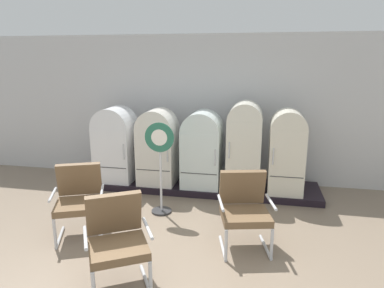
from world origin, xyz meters
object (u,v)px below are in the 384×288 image
at_px(refrigerator_0, 115,142).
at_px(armchair_left, 79,197).
at_px(sign_stand, 160,170).
at_px(armchair_center, 117,237).
at_px(refrigerator_2, 202,147).
at_px(refrigerator_3, 244,143).
at_px(refrigerator_4, 287,149).
at_px(armchair_right, 244,206).
at_px(refrigerator_1, 157,145).

bearing_deg(refrigerator_0, armchair_left, -81.75).
xyz_separation_m(refrigerator_0, sign_stand, (1.18, -1.02, -0.14)).
xyz_separation_m(armchair_left, armchair_center, (0.95, -0.92, 0.00)).
relative_size(refrigerator_0, armchair_left, 1.42).
bearing_deg(armchair_center, refrigerator_2, 81.37).
height_order(refrigerator_3, armchair_center, refrigerator_3).
height_order(refrigerator_4, armchair_right, refrigerator_4).
height_order(armchair_left, armchair_right, same).
bearing_deg(refrigerator_4, refrigerator_1, -179.82).
relative_size(refrigerator_2, armchair_right, 1.39).
bearing_deg(armchair_center, refrigerator_0, 113.44).
xyz_separation_m(refrigerator_3, armchair_left, (-2.13, -1.93, -0.39)).
bearing_deg(armchair_right, refrigerator_3, 93.27).
height_order(refrigerator_2, armchair_center, refrigerator_2).
distance_m(refrigerator_2, refrigerator_3, 0.76).
bearing_deg(armchair_right, refrigerator_1, 133.78).
relative_size(refrigerator_1, refrigerator_4, 0.96).
bearing_deg(refrigerator_2, sign_stand, -114.54).
bearing_deg(armchair_right, armchair_left, -176.66).
height_order(refrigerator_4, armchair_center, refrigerator_4).
relative_size(armchair_left, sign_stand, 0.68).
relative_size(refrigerator_3, refrigerator_4, 1.08).
bearing_deg(refrigerator_1, armchair_right, -46.22).
distance_m(refrigerator_0, refrigerator_4, 3.12).
bearing_deg(refrigerator_1, refrigerator_0, 178.79).
height_order(refrigerator_4, sign_stand, refrigerator_4).
distance_m(armchair_right, sign_stand, 1.53).
relative_size(refrigerator_0, refrigerator_4, 0.97).
bearing_deg(armchair_left, sign_stand, 44.20).
bearing_deg(refrigerator_3, refrigerator_2, -179.27).
height_order(refrigerator_1, armchair_right, refrigerator_1).
distance_m(refrigerator_0, refrigerator_1, 0.83).
bearing_deg(sign_stand, refrigerator_2, 65.46).
bearing_deg(armchair_right, refrigerator_2, 115.52).
distance_m(refrigerator_2, sign_stand, 1.15).
bearing_deg(refrigerator_4, refrigerator_0, 179.81).
relative_size(refrigerator_0, sign_stand, 0.96).
bearing_deg(refrigerator_2, refrigerator_0, -179.30).
height_order(armchair_center, sign_stand, sign_stand).
relative_size(refrigerator_4, sign_stand, 0.99).
bearing_deg(sign_stand, armchair_right, -29.30).
bearing_deg(armchair_center, refrigerator_4, 55.87).
relative_size(refrigerator_4, armchair_center, 1.46).
distance_m(refrigerator_1, refrigerator_3, 1.58).
distance_m(refrigerator_2, armchair_left, 2.38).
distance_m(armchair_center, sign_stand, 1.80).
distance_m(refrigerator_3, sign_stand, 1.63).
bearing_deg(armchair_right, sign_stand, 150.70).
bearing_deg(armchair_center, armchair_left, 135.81).
relative_size(refrigerator_3, sign_stand, 1.06).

